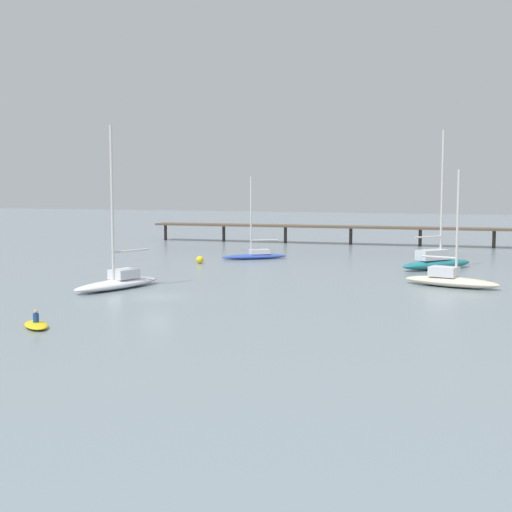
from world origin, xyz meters
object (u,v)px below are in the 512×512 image
object	(u,v)px
sailboat_cream	(450,279)
mooring_buoy_near	(200,260)
pier	(445,221)
sailboat_teal	(436,261)
sailboat_white	(119,280)
dinghy_yellow	(36,325)
sailboat_blue	(255,254)

from	to	relation	value
sailboat_cream	mooring_buoy_near	world-z (taller)	sailboat_cream
pier	sailboat_teal	distance (m)	30.71
sailboat_teal	sailboat_cream	bearing A→B (deg)	-76.16
sailboat_white	dinghy_yellow	world-z (taller)	sailboat_white
sailboat_cream	dinghy_yellow	xyz separation A→B (m)	(-21.00, -28.91, -0.48)
pier	sailboat_blue	bearing A→B (deg)	-123.83
mooring_buoy_near	sailboat_cream	bearing A→B (deg)	-15.68
dinghy_yellow	mooring_buoy_near	bearing A→B (deg)	102.45
dinghy_yellow	mooring_buoy_near	world-z (taller)	dinghy_yellow
sailboat_blue	dinghy_yellow	size ratio (longest dim) A/B	3.21
sailboat_cream	sailboat_white	size ratio (longest dim) A/B	0.74
sailboat_blue	sailboat_white	bearing A→B (deg)	-91.48
sailboat_white	sailboat_blue	xyz separation A→B (m)	(0.73, 28.10, -0.16)
sailboat_blue	dinghy_yellow	bearing A→B (deg)	-84.36
sailboat_blue	dinghy_yellow	xyz separation A→B (m)	(4.39, -44.43, -0.41)
sailboat_cream	sailboat_white	xyz separation A→B (m)	(-26.12, -12.57, 0.09)
sailboat_white	sailboat_blue	size ratio (longest dim) A/B	1.38
sailboat_white	sailboat_teal	distance (m)	34.36
sailboat_teal	mooring_buoy_near	bearing A→B (deg)	-169.43
pier	dinghy_yellow	distance (m)	73.82
sailboat_blue	dinghy_yellow	distance (m)	44.65
sailboat_cream	sailboat_teal	distance (m)	13.43
pier	dinghy_yellow	world-z (taller)	pier
sailboat_white	sailboat_teal	bearing A→B (deg)	48.19
sailboat_teal	mooring_buoy_near	xyz separation A→B (m)	(-25.98, -4.85, -0.50)
pier	sailboat_blue	size ratio (longest dim) A/B	6.47
sailboat_teal	pier	bearing A→B (deg)	96.54
sailboat_teal	mooring_buoy_near	size ratio (longest dim) A/B	16.85
sailboat_cream	sailboat_blue	size ratio (longest dim) A/B	1.01
sailboat_cream	sailboat_blue	bearing A→B (deg)	148.55
pier	sailboat_cream	bearing A→B (deg)	-81.23
sailboat_white	sailboat_cream	bearing A→B (deg)	25.70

